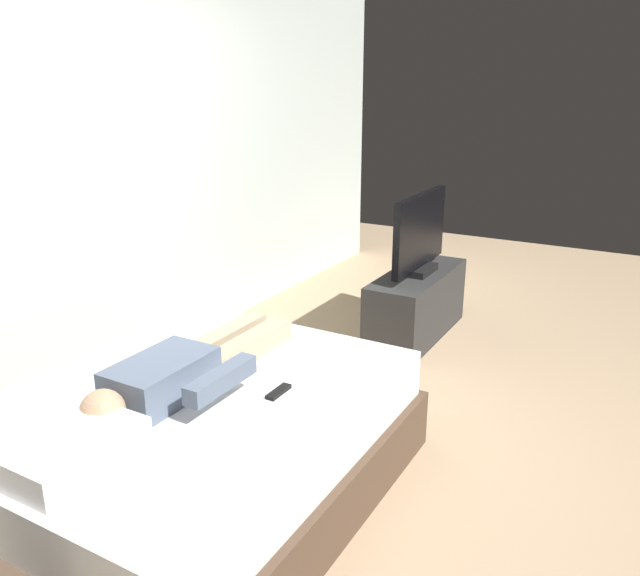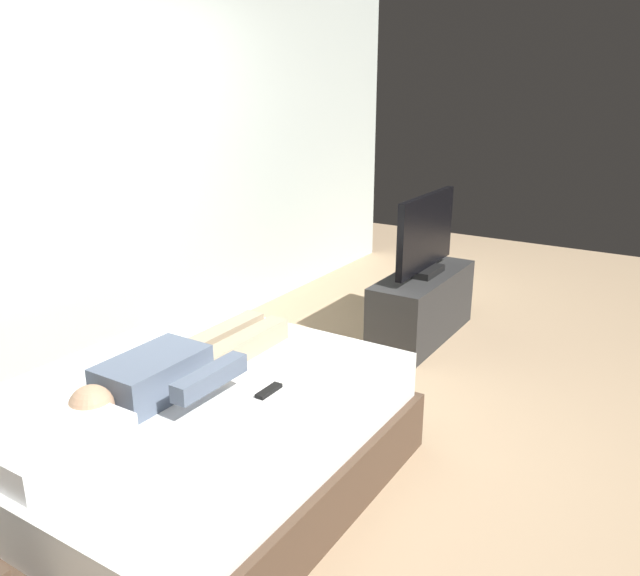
% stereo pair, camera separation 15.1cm
% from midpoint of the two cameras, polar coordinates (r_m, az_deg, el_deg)
% --- Properties ---
extents(ground_plane, '(10.00, 10.00, 0.00)m').
position_cam_midpoint_polar(ground_plane, '(3.56, -0.26, -13.37)').
color(ground_plane, tan).
extents(back_wall, '(6.40, 0.10, 2.80)m').
position_cam_midpoint_polar(back_wall, '(4.41, -16.91, 11.42)').
color(back_wall, silver).
rests_on(back_wall, ground).
extents(bed, '(1.93, 1.56, 0.54)m').
position_cam_midpoint_polar(bed, '(3.08, -12.71, -13.64)').
color(bed, brown).
rests_on(bed, ground).
extents(pillow, '(0.48, 0.34, 0.12)m').
position_cam_midpoint_polar(pillow, '(2.55, -23.20, -13.20)').
color(pillow, white).
rests_on(pillow, bed).
extents(person, '(1.26, 0.46, 0.18)m').
position_cam_midpoint_polar(person, '(2.96, -13.53, -7.20)').
color(person, slate).
rests_on(person, bed).
extents(remote, '(0.15, 0.04, 0.02)m').
position_cam_midpoint_polar(remote, '(2.86, -5.28, -9.28)').
color(remote, black).
rests_on(remote, bed).
extents(tv_stand, '(1.10, 0.40, 0.50)m').
position_cam_midpoint_polar(tv_stand, '(4.83, 7.76, -1.47)').
color(tv_stand, '#2D2D2D').
rests_on(tv_stand, ground).
extents(tv, '(0.88, 0.20, 0.59)m').
position_cam_midpoint_polar(tv, '(4.68, 8.04, 4.71)').
color(tv, black).
rests_on(tv, tv_stand).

